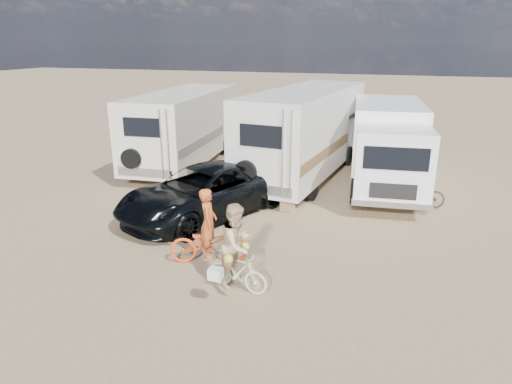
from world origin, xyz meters
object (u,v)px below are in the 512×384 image
(dark_suv, at_px, (203,192))
(cooler, at_px, (217,191))
(rv_left, at_px, (184,129))
(rider_woman, at_px, (237,252))
(box_truck, at_px, (388,147))
(rv_main, at_px, (305,135))
(bike_woman, at_px, (237,272))
(bike_parked, at_px, (416,193))
(rider_man, at_px, (209,229))
(bike_man, at_px, (209,243))
(crate, at_px, (288,203))

(dark_suv, bearing_deg, cooler, 123.92)
(rv_left, relative_size, rider_woman, 4.20)
(box_truck, distance_m, dark_suv, 7.33)
(rv_main, xyz_separation_m, bike_woman, (0.59, -9.24, -1.32))
(dark_suv, relative_size, bike_parked, 3.15)
(rider_man, bearing_deg, cooler, 0.16)
(rider_man, relative_size, rider_woman, 0.94)
(cooler, bearing_deg, rv_left, 111.16)
(rv_left, height_order, dark_suv, rv_left)
(box_truck, height_order, bike_woman, box_truck)
(rv_main, relative_size, bike_man, 4.42)
(dark_suv, height_order, rider_man, rider_man)
(bike_man, xyz_separation_m, crate, (0.92, 4.31, -0.31))
(rv_main, relative_size, bike_parked, 4.78)
(dark_suv, bearing_deg, rv_main, 92.63)
(dark_suv, xyz_separation_m, cooler, (-0.32, 1.79, -0.56))
(bike_parked, bearing_deg, dark_suv, 111.28)
(bike_woman, relative_size, rider_woman, 0.80)
(rv_left, height_order, rider_woman, rv_left)
(rv_left, height_order, bike_woman, rv_left)
(bike_man, distance_m, rider_woman, 1.63)
(dark_suv, distance_m, bike_man, 3.26)
(dark_suv, xyz_separation_m, bike_woman, (2.65, -3.95, -0.35))
(rider_man, height_order, rider_woman, rider_woman)
(bike_man, xyz_separation_m, rider_woman, (1.16, -1.06, 0.42))
(bike_woman, bearing_deg, bike_parked, -17.85)
(box_truck, xyz_separation_m, bike_woman, (-2.63, -8.98, -1.09))
(rider_woman, distance_m, cooler, 6.50)
(rv_main, xyz_separation_m, box_truck, (3.22, -0.26, -0.23))
(rv_main, relative_size, rider_woman, 4.65)
(rider_woman, height_order, cooler, rider_woman)
(bike_parked, relative_size, crate, 3.60)
(rv_main, height_order, crate, rv_main)
(rv_main, xyz_separation_m, rv_left, (-5.47, 0.19, -0.15))
(rv_main, relative_size, cooler, 14.74)
(rv_left, xyz_separation_m, dark_suv, (3.41, -5.49, -0.82))
(box_truck, height_order, bike_parked, box_truck)
(box_truck, bearing_deg, rv_main, 169.15)
(rv_main, distance_m, crate, 4.19)
(rv_main, xyz_separation_m, rider_man, (-0.57, -8.18, -0.89))
(crate, bearing_deg, bike_woman, -87.47)
(rv_main, height_order, bike_woman, rv_main)
(box_truck, bearing_deg, dark_suv, -142.55)
(bike_woman, xyz_separation_m, rider_woman, (0.00, 0.00, 0.49))
(cooler, bearing_deg, box_truck, 11.35)
(bike_parked, distance_m, crate, 4.32)
(box_truck, relative_size, crate, 14.91)
(rider_man, relative_size, cooler, 2.99)
(bike_woman, relative_size, bike_parked, 0.82)
(bike_parked, bearing_deg, rider_man, 136.25)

